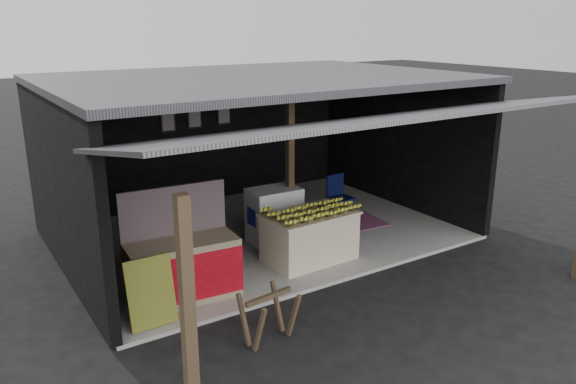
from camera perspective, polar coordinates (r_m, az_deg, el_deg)
ground at (r=8.94m, az=5.31°, el=-9.21°), size 80.00×80.00×0.00m
concrete_slab at (r=10.83m, az=-2.88°, el=-4.20°), size 7.00×5.00×0.06m
shophouse at (r=10.54m, az=-3.91°, el=6.89°), size 7.40×7.29×3.02m
banana_table at (r=9.43m, az=2.20°, el=-4.51°), size 1.55×0.99×0.84m
banana_pile at (r=9.26m, az=2.23°, el=-1.64°), size 1.43×0.89×0.17m
white_crate at (r=10.16m, az=-1.41°, el=-2.40°), size 0.93×0.65×1.01m
neighbor_stall at (r=8.29m, az=-10.66°, el=-7.43°), size 1.62×0.83×1.62m
green_signboard at (r=7.66m, az=-13.77°, el=-9.89°), size 0.63×0.23×0.93m
sawhorse at (r=7.22m, az=-1.97°, el=-12.10°), size 0.70×0.66×0.66m
water_barrel at (r=10.41m, az=6.04°, el=-3.37°), size 0.37×0.37×0.55m
plastic_chair at (r=11.42m, az=5.11°, el=-0.11°), size 0.45×0.45×0.91m
magenta_rug at (r=11.31m, az=5.90°, el=-3.16°), size 1.59×1.14×0.01m
picture_frames at (r=12.33m, az=-9.34°, el=7.37°), size 1.62×0.04×0.46m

